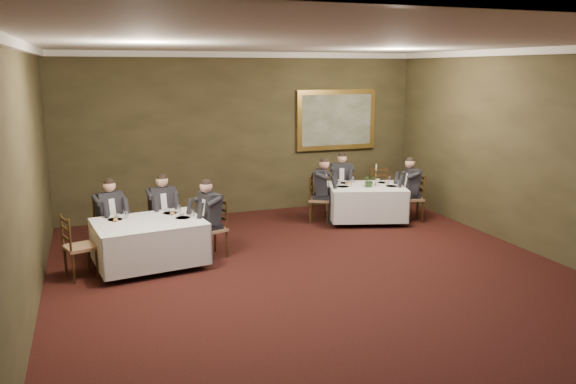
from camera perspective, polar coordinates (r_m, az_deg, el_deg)
ground at (r=8.20m, az=5.01°, el=-10.23°), size 10.00×10.00×0.00m
ceiling at (r=7.58m, az=5.53°, el=15.00°), size 8.00×10.00×0.10m
back_wall at (r=12.37m, az=-4.51°, el=5.88°), size 8.00×0.10×3.50m
left_wall at (r=7.06m, az=-25.74°, el=-0.30°), size 0.10×10.00×3.50m
right_wall at (r=10.04m, az=26.52°, el=3.09°), size 0.10×10.00×3.50m
crown_molding at (r=7.57m, az=5.52°, el=14.54°), size 8.00×10.00×0.12m
table_main at (r=11.85m, az=7.95°, el=-0.87°), size 1.84×1.59×0.67m
table_second at (r=9.35m, az=-13.91°, el=-4.74°), size 1.86×1.51×0.67m
chair_main_backleft at (r=12.59m, az=5.40°, el=-0.79°), size 0.56×0.55×1.00m
diner_main_backleft at (r=12.53m, az=5.42°, el=0.22°), size 0.55×0.59×1.35m
chair_main_backright at (r=12.74m, az=9.12°, el=-0.74°), size 0.59×0.58×1.00m
chair_main_endleft at (r=11.75m, az=3.19°, el=-1.71°), size 0.58×0.59×1.00m
diner_main_endleft at (r=11.70m, az=3.26°, el=-0.63°), size 0.61×0.58×1.35m
chair_main_endright at (r=12.11m, az=12.51°, el=-1.57°), size 0.52×0.54×1.00m
diner_main_endright at (r=12.06m, az=12.51°, el=-0.51°), size 0.57×0.52×1.35m
chair_sec_backleft at (r=10.14m, az=-17.55°, el=-4.61°), size 0.56×0.55×1.00m
diner_sec_backleft at (r=10.06m, az=-17.61°, el=-3.38°), size 0.54×0.59×1.35m
chair_sec_backright at (r=10.31m, az=-12.56°, el=-4.02°), size 0.49×0.47×1.00m
diner_sec_backright at (r=10.24m, az=-12.61°, el=-2.81°), size 0.46×0.53×1.35m
chair_sec_endright at (r=9.69m, az=-7.68°, el=-4.90°), size 0.54×0.55×1.00m
diner_sec_endright at (r=9.62m, az=-7.78°, el=-3.62°), size 0.58×0.53×1.35m
chair_sec_endleft at (r=9.23m, az=-20.35°, el=-6.48°), size 0.54×0.55×1.00m
centerpiece at (r=11.67m, az=8.25°, el=1.22°), size 0.30×0.27×0.29m
candlestick at (r=11.85m, az=8.92°, el=1.50°), size 0.07×0.07×0.47m
place_setting_table_main at (r=12.07m, az=5.93°, el=1.11°), size 0.33×0.31×0.14m
place_setting_table_second at (r=9.54m, az=-16.88°, el=-2.42°), size 0.33×0.31×0.14m
painting at (r=13.02m, az=4.93°, el=7.31°), size 1.92×0.09×1.37m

